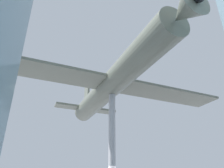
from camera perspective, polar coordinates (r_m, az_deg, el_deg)
name	(u,v)px	position (r m, az deg, el deg)	size (l,w,h in m)	color
support_pylon_central	(112,148)	(13.74, 0.00, -16.48)	(0.43, 0.43, 7.02)	#B7B7BC
suspended_airplane	(113,83)	(14.88, 0.33, 0.38)	(17.43, 15.19, 3.31)	slate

